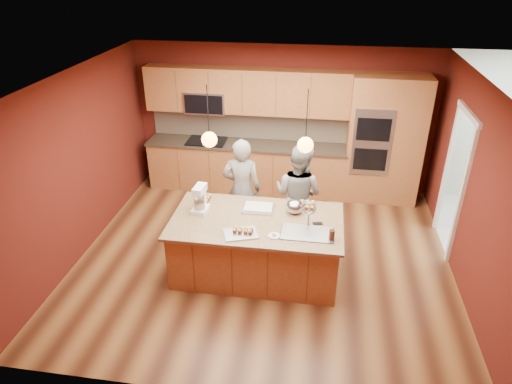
% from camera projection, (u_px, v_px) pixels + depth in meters
% --- Properties ---
extents(floor, '(5.50, 5.50, 0.00)m').
position_uv_depth(floor, '(264.00, 257.00, 6.94)').
color(floor, '#422213').
rests_on(floor, ground).
extents(ceiling, '(5.50, 5.50, 0.00)m').
position_uv_depth(ceiling, '(266.00, 80.00, 5.68)').
color(ceiling, white).
rests_on(ceiling, ground).
extents(wall_back, '(5.50, 0.00, 5.50)m').
position_uv_depth(wall_back, '(283.00, 119.00, 8.49)').
color(wall_back, '#4E1610').
rests_on(wall_back, ground).
extents(wall_front, '(5.50, 0.00, 5.50)m').
position_uv_depth(wall_front, '(228.00, 297.00, 4.12)').
color(wall_front, '#4E1610').
rests_on(wall_front, ground).
extents(wall_left, '(0.00, 5.00, 5.00)m').
position_uv_depth(wall_left, '(79.00, 165.00, 6.68)').
color(wall_left, '#4E1610').
rests_on(wall_left, ground).
extents(wall_right, '(0.00, 5.00, 5.00)m').
position_uv_depth(wall_right, '(474.00, 191.00, 5.94)').
color(wall_right, '#4E1610').
rests_on(wall_right, ground).
extents(cabinet_run, '(3.74, 0.64, 2.30)m').
position_uv_depth(cabinet_run, '(245.00, 140.00, 8.53)').
color(cabinet_run, brown).
rests_on(cabinet_run, floor).
extents(oven_column, '(1.30, 0.62, 2.30)m').
position_uv_depth(oven_column, '(384.00, 140.00, 8.07)').
color(oven_column, brown).
rests_on(oven_column, floor).
extents(doorway_trim, '(0.08, 1.11, 2.20)m').
position_uv_depth(doorway_trim, '(453.00, 184.00, 6.78)').
color(doorway_trim, silver).
rests_on(doorway_trim, wall_right).
extents(pendant_left, '(0.20, 0.20, 0.80)m').
position_uv_depth(pendant_left, '(209.00, 139.00, 5.78)').
color(pendant_left, black).
rests_on(pendant_left, ceiling).
extents(pendant_right, '(0.20, 0.20, 0.80)m').
position_uv_depth(pendant_right, '(305.00, 145.00, 5.62)').
color(pendant_right, black).
rests_on(pendant_right, ceiling).
extents(island, '(2.35, 1.32, 1.24)m').
position_uv_depth(island, '(258.00, 246.00, 6.43)').
color(island, brown).
rests_on(island, floor).
extents(person_left, '(0.63, 0.43, 1.67)m').
position_uv_depth(person_left, '(242.00, 190.00, 7.09)').
color(person_left, black).
rests_on(person_left, floor).
extents(person_right, '(0.98, 0.89, 1.63)m').
position_uv_depth(person_right, '(298.00, 195.00, 6.98)').
color(person_right, gray).
rests_on(person_right, floor).
extents(stand_mixer, '(0.23, 0.30, 0.39)m').
position_uv_depth(stand_mixer, '(200.00, 200.00, 6.37)').
color(stand_mixer, white).
rests_on(stand_mixer, island).
extents(sheet_cake, '(0.46, 0.34, 0.05)m').
position_uv_depth(sheet_cake, '(258.00, 208.00, 6.48)').
color(sheet_cake, silver).
rests_on(sheet_cake, island).
extents(cooling_rack, '(0.50, 0.43, 0.02)m').
position_uv_depth(cooling_rack, '(241.00, 234.00, 5.91)').
color(cooling_rack, '#A8A9B0').
rests_on(cooling_rack, island).
extents(mixing_bowl, '(0.24, 0.24, 0.21)m').
position_uv_depth(mixing_bowl, '(295.00, 207.00, 6.36)').
color(mixing_bowl, '#ABADB1').
rests_on(mixing_bowl, island).
extents(plate, '(0.16, 0.16, 0.01)m').
position_uv_depth(plate, '(274.00, 236.00, 5.87)').
color(plate, silver).
rests_on(plate, island).
extents(tumbler, '(0.07, 0.07, 0.15)m').
position_uv_depth(tumbler, '(332.00, 235.00, 5.77)').
color(tumbler, '#3A1C11').
rests_on(tumbler, island).
extents(phone, '(0.15, 0.10, 0.01)m').
position_uv_depth(phone, '(318.00, 224.00, 6.14)').
color(phone, black).
rests_on(phone, island).
extents(cupcakes_left, '(0.23, 0.23, 0.07)m').
position_uv_depth(cupcakes_left, '(203.00, 198.00, 6.71)').
color(cupcakes_left, gold).
rests_on(cupcakes_left, island).
extents(cupcakes_rack, '(0.28, 0.14, 0.06)m').
position_uv_depth(cupcakes_rack, '(243.00, 230.00, 5.91)').
color(cupcakes_rack, gold).
rests_on(cupcakes_rack, island).
extents(cupcakes_right, '(0.23, 0.23, 0.07)m').
position_uv_depth(cupcakes_right, '(307.00, 205.00, 6.53)').
color(cupcakes_right, gold).
rests_on(cupcakes_right, island).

